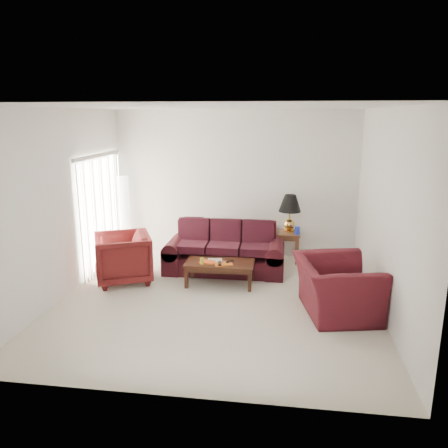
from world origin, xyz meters
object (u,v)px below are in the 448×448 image
Objects in this scene: floor_lamp at (124,215)px; armchair_right at (336,287)px; end_table at (286,246)px; armchair_left at (123,258)px; coffee_table at (220,273)px; sofa at (224,248)px.

floor_lamp is 1.34× the size of armchair_right.
floor_lamp reaches higher than end_table.
armchair_left is 1.74m from coffee_table.
floor_lamp is (-2.25, 0.86, 0.38)m from sofa.
end_table is at bearing -0.84° from floor_lamp.
armchair_right is at bearing -4.13° from coffee_table.
end_table is 3.44m from floor_lamp.
armchair_right is at bearing -72.63° from end_table.
end_table reaches higher than coffee_table.
sofa is at bearing -20.92° from floor_lamp.
end_table is 2.48m from armchair_right.
armchair_right is (1.88, -1.55, -0.05)m from sofa.
floor_lamp reaches higher than armchair_left.
floor_lamp is 1.76× the size of armchair_left.
sofa is 1.87m from armchair_left.
armchair_left is at bearing -161.57° from sofa.
armchair_right is at bearing -30.24° from floor_lamp.
armchair_left is at bearing -71.41° from floor_lamp.
coffee_table is (-1.87, 0.89, -0.20)m from armchair_right.
armchair_left is at bearing 65.74° from armchair_right.
coffee_table is (0.01, -0.66, -0.25)m from sofa.
floor_lamp reaches higher than coffee_table.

